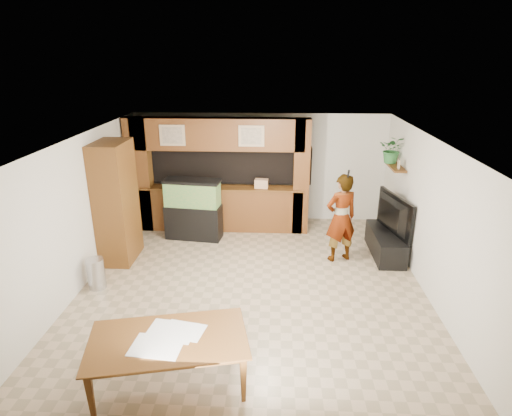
# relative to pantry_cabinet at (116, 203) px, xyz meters

# --- Properties ---
(floor) EXTENTS (6.50, 6.50, 0.00)m
(floor) POSITION_rel_pantry_cabinet_xyz_m (2.70, -0.88, -1.19)
(floor) COLOR tan
(floor) RESTS_ON ground
(ceiling) EXTENTS (6.50, 6.50, 0.00)m
(ceiling) POSITION_rel_pantry_cabinet_xyz_m (2.70, -0.88, 1.41)
(ceiling) COLOR white
(ceiling) RESTS_ON wall_back
(wall_back) EXTENTS (6.00, 0.00, 6.00)m
(wall_back) POSITION_rel_pantry_cabinet_xyz_m (2.70, 2.37, 0.11)
(wall_back) COLOR silver
(wall_back) RESTS_ON floor
(wall_left) EXTENTS (0.00, 6.50, 6.50)m
(wall_left) POSITION_rel_pantry_cabinet_xyz_m (-0.30, -0.88, 0.11)
(wall_left) COLOR silver
(wall_left) RESTS_ON floor
(wall_right) EXTENTS (0.00, 6.50, 6.50)m
(wall_right) POSITION_rel_pantry_cabinet_xyz_m (5.70, -0.88, 0.11)
(wall_right) COLOR silver
(wall_right) RESTS_ON floor
(partition) EXTENTS (4.20, 0.99, 2.60)m
(partition) POSITION_rel_pantry_cabinet_xyz_m (1.75, 1.76, 0.13)
(partition) COLOR brown
(partition) RESTS_ON floor
(wall_clock) EXTENTS (0.05, 0.25, 0.25)m
(wall_clock) POSITION_rel_pantry_cabinet_xyz_m (-0.27, 0.12, 0.71)
(wall_clock) COLOR black
(wall_clock) RESTS_ON wall_left
(wall_shelf) EXTENTS (0.25, 0.90, 0.04)m
(wall_shelf) POSITION_rel_pantry_cabinet_xyz_m (5.55, 1.07, 0.51)
(wall_shelf) COLOR brown
(wall_shelf) RESTS_ON wall_right
(pantry_cabinet) EXTENTS (0.59, 0.97, 2.37)m
(pantry_cabinet) POSITION_rel_pantry_cabinet_xyz_m (0.00, 0.00, 0.00)
(pantry_cabinet) COLOR brown
(pantry_cabinet) RESTS_ON floor
(trash_can) EXTENTS (0.30, 0.30, 0.56)m
(trash_can) POSITION_rel_pantry_cabinet_xyz_m (-0.03, -1.17, -0.91)
(trash_can) COLOR #B2B2B7
(trash_can) RESTS_ON floor
(aquarium) EXTENTS (1.22, 0.46, 1.35)m
(aquarium) POSITION_rel_pantry_cabinet_xyz_m (1.28, 1.07, -0.52)
(aquarium) COLOR black
(aquarium) RESTS_ON floor
(tv_stand) EXTENTS (0.54, 1.46, 0.49)m
(tv_stand) POSITION_rel_pantry_cabinet_xyz_m (5.35, 0.43, -0.94)
(tv_stand) COLOR black
(tv_stand) RESTS_ON floor
(television) EXTENTS (0.48, 1.35, 0.78)m
(television) POSITION_rel_pantry_cabinet_xyz_m (5.35, 0.43, -0.31)
(television) COLOR black
(television) RESTS_ON tv_stand
(photo_frame) EXTENTS (0.04, 0.14, 0.19)m
(photo_frame) POSITION_rel_pantry_cabinet_xyz_m (5.55, 0.83, 0.63)
(photo_frame) COLOR tan
(photo_frame) RESTS_ON wall_shelf
(potted_plant) EXTENTS (0.64, 0.60, 0.58)m
(potted_plant) POSITION_rel_pantry_cabinet_xyz_m (5.52, 1.29, 0.82)
(potted_plant) COLOR #296730
(potted_plant) RESTS_ON wall_shelf
(person) EXTENTS (0.76, 0.63, 1.78)m
(person) POSITION_rel_pantry_cabinet_xyz_m (4.37, 0.15, -0.30)
(person) COLOR tan
(person) RESTS_ON floor
(microphone) EXTENTS (0.04, 0.10, 0.17)m
(microphone) POSITION_rel_pantry_cabinet_xyz_m (4.42, -0.01, 0.64)
(microphone) COLOR black
(microphone) RESTS_ON person
(dining_table) EXTENTS (2.09, 1.44, 0.67)m
(dining_table) POSITION_rel_pantry_cabinet_xyz_m (1.83, -3.45, -0.85)
(dining_table) COLOR brown
(dining_table) RESTS_ON floor
(newspaper_a) EXTENTS (0.63, 0.49, 0.01)m
(newspaper_a) POSITION_rel_pantry_cabinet_xyz_m (1.72, -3.57, -0.51)
(newspaper_a) COLOR silver
(newspaper_a) RESTS_ON dining_table
(newspaper_b) EXTENTS (0.64, 0.51, 0.01)m
(newspaper_b) POSITION_rel_pantry_cabinet_xyz_m (1.83, -3.27, -0.51)
(newspaper_b) COLOR silver
(newspaper_b) RESTS_ON dining_table
(newspaper_c) EXTENTS (0.56, 0.46, 0.01)m
(newspaper_c) POSITION_rel_pantry_cabinet_xyz_m (1.98, -3.25, -0.51)
(newspaper_c) COLOR silver
(newspaper_c) RESTS_ON dining_table
(counter_box) EXTENTS (0.31, 0.22, 0.20)m
(counter_box) POSITION_rel_pantry_cabinet_xyz_m (2.76, 1.57, -0.05)
(counter_box) COLOR tan
(counter_box) RESTS_ON partition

